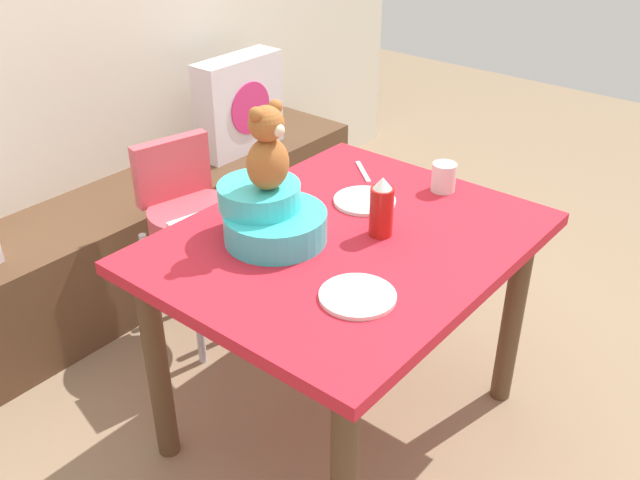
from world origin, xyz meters
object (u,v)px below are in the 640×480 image
(dinner_plate_far, at_px, (365,201))
(pillow_floral_right, at_px, (239,105))
(dining_table, at_px, (346,269))
(ketchup_bottle, at_px, (382,208))
(dinner_plate_near, at_px, (358,296))
(highchair, at_px, (192,217))
(coffee_mug, at_px, (444,177))
(infant_seat_teal, at_px, (270,216))
(teddy_bear, at_px, (267,150))

(dinner_plate_far, bearing_deg, pillow_floral_right, 64.52)
(dining_table, bearing_deg, ketchup_bottle, -43.64)
(dining_table, bearing_deg, dinner_plate_near, -137.21)
(ketchup_bottle, xyz_separation_m, dinner_plate_near, (-0.31, -0.14, -0.08))
(dinner_plate_far, bearing_deg, highchair, 102.96)
(coffee_mug, bearing_deg, ketchup_bottle, -178.44)
(highchair, xyz_separation_m, infant_seat_teal, (-0.20, -0.60, 0.29))
(teddy_bear, height_order, dinner_plate_far, teddy_bear)
(ketchup_bottle, bearing_deg, dinner_plate_far, 49.14)
(teddy_bear, distance_m, coffee_mug, 0.68)
(teddy_bear, height_order, ketchup_bottle, teddy_bear)
(infant_seat_teal, height_order, dinner_plate_near, infant_seat_teal)
(ketchup_bottle, relative_size, coffee_mug, 1.54)
(coffee_mug, relative_size, dinner_plate_far, 0.60)
(infant_seat_teal, relative_size, dinner_plate_near, 1.65)
(pillow_floral_right, bearing_deg, infant_seat_teal, -130.85)
(teddy_bear, xyz_separation_m, dinner_plate_near, (-0.09, -0.38, -0.27))
(dining_table, bearing_deg, coffee_mug, -7.62)
(ketchup_bottle, bearing_deg, infant_seat_teal, 132.70)
(infant_seat_teal, xyz_separation_m, ketchup_bottle, (0.22, -0.24, 0.02))
(coffee_mug, height_order, dinner_plate_near, coffee_mug)
(dining_table, relative_size, ketchup_bottle, 6.02)
(infant_seat_teal, relative_size, teddy_bear, 1.32)
(infant_seat_teal, height_order, ketchup_bottle, ketchup_bottle)
(dining_table, height_order, teddy_bear, teddy_bear)
(pillow_floral_right, relative_size, dining_table, 0.40)
(ketchup_bottle, relative_size, dinner_plate_far, 0.92)
(pillow_floral_right, height_order, coffee_mug, pillow_floral_right)
(dining_table, xyz_separation_m, dinner_plate_near, (-0.23, -0.22, 0.12))
(ketchup_bottle, xyz_separation_m, coffee_mug, (0.38, 0.01, -0.04))
(infant_seat_teal, distance_m, dinner_plate_far, 0.37)
(ketchup_bottle, distance_m, dinner_plate_near, 0.35)
(pillow_floral_right, bearing_deg, highchair, -148.41)
(pillow_floral_right, bearing_deg, dinner_plate_near, -124.61)
(dining_table, bearing_deg, highchair, 85.97)
(pillow_floral_right, distance_m, dining_table, 1.39)
(teddy_bear, bearing_deg, dining_table, -48.89)
(dinner_plate_far, bearing_deg, dinner_plate_near, -145.65)
(infant_seat_teal, bearing_deg, coffee_mug, -20.92)
(highchair, bearing_deg, ketchup_bottle, -88.64)
(infant_seat_teal, bearing_deg, dinner_plate_far, -12.73)
(highchair, xyz_separation_m, teddy_bear, (-0.20, -0.60, 0.50))
(highchair, xyz_separation_m, dinner_plate_near, (-0.29, -0.98, 0.22))
(dinner_plate_near, bearing_deg, teddy_bear, 77.17)
(coffee_mug, bearing_deg, infant_seat_teal, 159.08)
(highchair, height_order, dinner_plate_near, highchair)
(dining_table, height_order, highchair, highchair)
(ketchup_bottle, bearing_deg, coffee_mug, 1.56)
(pillow_floral_right, relative_size, highchair, 0.56)
(pillow_floral_right, distance_m, dinner_plate_far, 1.21)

